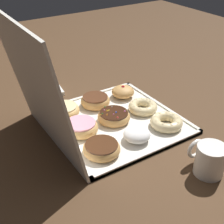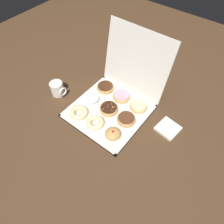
% 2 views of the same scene
% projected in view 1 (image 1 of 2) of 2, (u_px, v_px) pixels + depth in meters
% --- Properties ---
extents(ground_plane, '(3.00, 3.00, 0.00)m').
position_uv_depth(ground_plane, '(114.00, 123.00, 1.15)').
color(ground_plane, '#4C331E').
extents(donut_box, '(0.44, 0.44, 0.01)m').
position_uv_depth(donut_box, '(114.00, 122.00, 1.15)').
color(donut_box, silver).
rests_on(donut_box, ground).
extents(box_lid_open, '(0.44, 0.09, 0.43)m').
position_uv_depth(box_lid_open, '(36.00, 89.00, 0.92)').
color(box_lid_open, silver).
rests_on(box_lid_open, ground).
extents(cruller_donut_0, '(0.11, 0.11, 0.04)m').
position_uv_depth(cruller_donut_0, '(166.00, 122.00, 1.11)').
color(cruller_donut_0, beige).
rests_on(cruller_donut_0, donut_box).
extents(cruller_donut_1, '(0.11, 0.11, 0.03)m').
position_uv_depth(cruller_donut_1, '(143.00, 107.00, 1.20)').
color(cruller_donut_1, beige).
rests_on(cruller_donut_1, donut_box).
extents(jelly_filled_donut_2, '(0.09, 0.09, 0.05)m').
position_uv_depth(jelly_filled_donut_2, '(123.00, 92.00, 1.29)').
color(jelly_filled_donut_2, tan).
rests_on(jelly_filled_donut_2, donut_box).
extents(powdered_filled_donut_3, '(0.09, 0.09, 0.04)m').
position_uv_depth(powdered_filled_donut_3, '(136.00, 135.00, 1.03)').
color(powdered_filled_donut_3, white).
rests_on(powdered_filled_donut_3, donut_box).
extents(sprinkle_donut_4, '(0.12, 0.12, 0.04)m').
position_uv_depth(sprinkle_donut_4, '(113.00, 116.00, 1.14)').
color(sprinkle_donut_4, tan).
rests_on(sprinkle_donut_4, donut_box).
extents(chocolate_frosted_donut_5, '(0.11, 0.11, 0.04)m').
position_uv_depth(chocolate_frosted_donut_5, '(96.00, 101.00, 1.23)').
color(chocolate_frosted_donut_5, tan).
rests_on(chocolate_frosted_donut_5, donut_box).
extents(chocolate_frosted_donut_6, '(0.12, 0.12, 0.03)m').
position_uv_depth(chocolate_frosted_donut_6, '(102.00, 148.00, 0.98)').
color(chocolate_frosted_donut_6, tan).
rests_on(chocolate_frosted_donut_6, donut_box).
extents(pink_frosted_donut_7, '(0.12, 0.12, 0.04)m').
position_uv_depth(pink_frosted_donut_7, '(81.00, 127.00, 1.07)').
color(pink_frosted_donut_7, tan).
rests_on(pink_frosted_donut_7, donut_box).
extents(glazed_ring_donut_8, '(0.11, 0.11, 0.04)m').
position_uv_depth(glazed_ring_donut_8, '(64.00, 110.00, 1.17)').
color(glazed_ring_donut_8, '#E5B770').
rests_on(glazed_ring_donut_8, donut_box).
extents(coffee_mug, '(0.11, 0.09, 0.09)m').
position_uv_depth(coffee_mug, '(209.00, 159.00, 0.90)').
color(coffee_mug, white).
rests_on(coffee_mug, ground).
extents(napkin_stack, '(0.14, 0.14, 0.02)m').
position_uv_depth(napkin_stack, '(47.00, 90.00, 1.35)').
color(napkin_stack, white).
rests_on(napkin_stack, ground).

